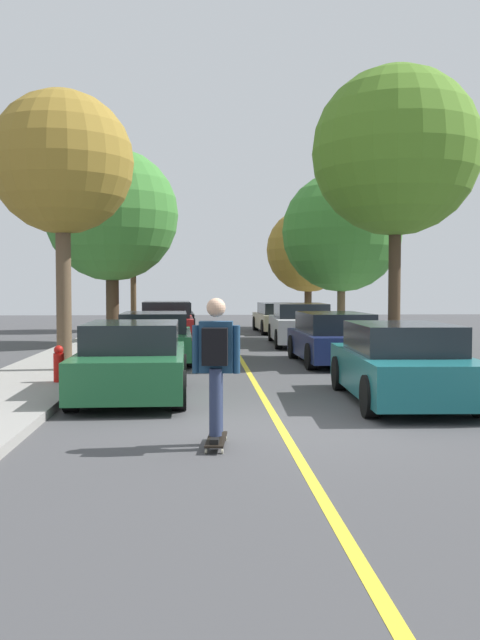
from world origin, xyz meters
The scene contains 19 objects.
ground centered at (0.00, 0.00, 0.00)m, with size 80.00×80.00×0.00m, color #424244.
center_line centered at (0.00, 4.00, 0.00)m, with size 0.12×39.20×0.01m, color gold.
parked_car_left_nearest centered at (-2.30, 2.79, 0.64)m, with size 1.96×4.05×1.32m.
parked_car_left_near centered at (-2.30, 8.80, 0.63)m, with size 2.09×4.50×1.29m.
parked_car_left_far centered at (-2.30, 15.41, 0.71)m, with size 2.07×4.16×1.45m.
parked_car_left_farthest centered at (-2.30, 21.65, 0.64)m, with size 2.02×4.48×1.30m.
parked_car_right_nearest centered at (2.30, 2.05, 0.65)m, with size 2.02×4.25×1.33m.
parked_car_right_near centered at (2.30, 7.93, 0.65)m, with size 1.93×4.12×1.30m.
parked_car_right_far centered at (2.30, 13.69, 0.69)m, with size 2.10×4.76×1.42m.
parked_car_right_farthest centered at (2.30, 20.16, 0.65)m, with size 1.96×4.62×1.30m.
street_tree_left_nearest centered at (-4.08, 5.86, 4.62)m, with size 3.10×3.10×6.07m.
street_tree_left_near centered at (-4.08, 14.22, 4.41)m, with size 4.50×4.50×6.53m.
street_tree_left_far centered at (-4.08, 21.65, 4.65)m, with size 3.64×3.64×6.34m.
street_tree_right_nearest centered at (4.08, 8.68, 5.53)m, with size 4.45×4.45×7.63m.
street_tree_right_near centered at (4.08, 15.52, 3.98)m, with size 4.38×4.38×6.03m.
street_tree_right_far centered at (4.08, 23.16, 3.73)m, with size 4.00×4.00×5.61m.
fire_hydrant centered at (-3.80, 3.86, 0.49)m, with size 0.20×0.20×0.70m.
skateboard centered at (-0.92, -1.06, 0.09)m, with size 0.30×0.86×0.10m.
skateboarder centered at (-0.92, -1.10, 1.07)m, with size 0.59×0.71×1.71m.
Camera 1 is at (-1.12, -9.26, 1.93)m, focal length 38.29 mm.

